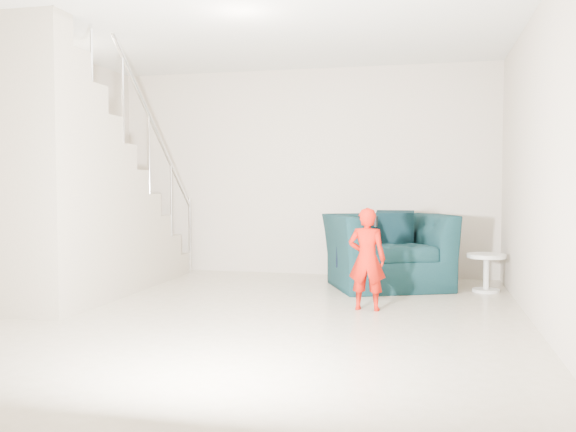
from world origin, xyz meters
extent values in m
plane|color=tan|center=(0.00, 0.00, 0.00)|extent=(5.50, 5.50, 0.00)
plane|color=silver|center=(0.00, 0.00, 2.70)|extent=(5.50, 5.50, 0.00)
plane|color=#C1B19D|center=(0.00, 2.75, 1.35)|extent=(5.00, 0.00, 5.00)
plane|color=#C1B19D|center=(0.00, -2.75, 1.35)|extent=(5.00, 0.00, 5.00)
plane|color=#C1B19D|center=(2.50, 0.00, 1.35)|extent=(0.00, 5.50, 5.50)
imported|color=black|center=(1.16, 1.93, 0.42)|extent=(1.64, 1.55, 0.85)
imported|color=#A41505|center=(1.05, 0.59, 0.49)|extent=(0.37, 0.25, 0.97)
cylinder|color=silver|center=(2.25, 1.85, 0.40)|extent=(0.42, 0.42, 0.04)
cylinder|color=silver|center=(2.25, 1.85, 0.19)|extent=(0.06, 0.06, 0.38)
cylinder|color=silver|center=(2.25, 1.85, 0.02)|extent=(0.30, 0.30, 0.03)
cube|color=#ADA089|center=(-2.00, 2.35, 0.14)|extent=(1.00, 0.30, 0.27)
cube|color=#ADA089|center=(-2.00, 2.05, 0.27)|extent=(1.00, 0.30, 0.54)
cube|color=#ADA089|center=(-2.00, 1.75, 0.41)|extent=(1.00, 0.30, 0.81)
cube|color=#ADA089|center=(-2.00, 1.45, 0.54)|extent=(1.00, 0.30, 1.08)
cube|color=#ADA089|center=(-2.00, 1.15, 0.68)|extent=(1.00, 0.30, 1.35)
cube|color=#ADA089|center=(-2.00, 0.85, 0.81)|extent=(1.00, 0.30, 1.62)
cube|color=#ADA089|center=(-2.00, 0.55, 0.95)|extent=(1.00, 0.30, 1.89)
cube|color=#ADA089|center=(-2.00, 0.25, 1.08)|extent=(1.00, 0.30, 2.16)
cube|color=#ADA089|center=(-2.00, -0.05, 1.22)|extent=(1.00, 0.30, 2.43)
cube|color=#ADA089|center=(-2.00, -0.35, 1.35)|extent=(1.00, 0.30, 2.70)
cylinder|color=silver|center=(-1.50, 1.00, 2.25)|extent=(0.04, 3.03, 2.73)
cylinder|color=silver|center=(-1.50, 2.50, 0.50)|extent=(0.04, 0.04, 1.00)
cube|color=black|center=(1.24, 2.18, 0.66)|extent=(0.44, 0.21, 0.44)
cube|color=black|center=(0.63, 1.88, 0.53)|extent=(0.05, 0.50, 0.56)
cube|color=black|center=(1.14, 0.56, 0.84)|extent=(0.03, 0.05, 0.10)
camera|label=1|loc=(1.60, -5.15, 1.19)|focal=38.00mm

